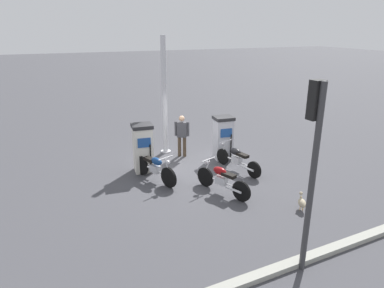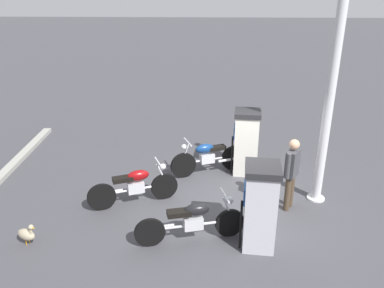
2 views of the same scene
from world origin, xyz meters
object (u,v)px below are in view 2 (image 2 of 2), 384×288
object	(u,v)px
motorcycle_extra	(135,185)
canopy_support_pole	(328,108)
motorcycle_near_pump	(208,157)
wandering_duck	(27,234)
fuel_pump_far	(260,206)
fuel_pump_near	(246,142)
motorcycle_far_pump	(192,220)
attendant_person	(292,170)

from	to	relation	value
motorcycle_extra	canopy_support_pole	bearing A→B (deg)	-174.27
motorcycle_near_pump	wandering_duck	size ratio (longest dim) A/B	4.05
fuel_pump_far	motorcycle_extra	bearing A→B (deg)	-27.90
fuel_pump_near	canopy_support_pole	world-z (taller)	canopy_support_pole
motorcycle_extra	motorcycle_near_pump	bearing A→B (deg)	-134.94
wandering_duck	canopy_support_pole	distance (m)	6.45
motorcycle_extra	canopy_support_pole	distance (m)	4.44
fuel_pump_far	motorcycle_extra	distance (m)	2.91
motorcycle_far_pump	attendant_person	xyz separation A→B (m)	(-2.04, -1.26, 0.48)
attendant_person	canopy_support_pole	size ratio (longest dim) A/B	0.36
fuel_pump_near	wandering_duck	xyz separation A→B (m)	(4.31, 3.27, -0.62)
fuel_pump_far	wandering_duck	xyz separation A→B (m)	(4.31, 0.20, -0.61)
motorcycle_near_pump	motorcycle_extra	size ratio (longest dim) A/B	1.01
motorcycle_far_pump	attendant_person	distance (m)	2.44
canopy_support_pole	wandering_duck	bearing A→B (deg)	18.59
fuel_pump_near	motorcycle_near_pump	distance (m)	1.05
fuel_pump_far	wandering_duck	world-z (taller)	fuel_pump_far
motorcycle_near_pump	canopy_support_pole	size ratio (longest dim) A/B	0.43
fuel_pump_near	motorcycle_extra	world-z (taller)	fuel_pump_near
fuel_pump_near	wandering_duck	distance (m)	5.44
fuel_pump_near	motorcycle_far_pump	distance (m)	3.26
motorcycle_far_pump	wandering_duck	world-z (taller)	motorcycle_far_pump
fuel_pump_near	wandering_duck	size ratio (longest dim) A/B	3.54
motorcycle_far_pump	wandering_duck	size ratio (longest dim) A/B	4.37
motorcycle_far_pump	motorcycle_extra	xyz separation A→B (m)	(1.33, -1.28, 0.01)
motorcycle_near_pump	attendant_person	distance (m)	2.44
attendant_person	motorcycle_far_pump	bearing A→B (deg)	31.73
motorcycle_far_pump	wandering_duck	distance (m)	3.10
motorcycle_extra	fuel_pump_far	bearing A→B (deg)	152.10
attendant_person	motorcycle_near_pump	bearing A→B (deg)	-42.28
wandering_duck	motorcycle_extra	bearing A→B (deg)	-138.48
fuel_pump_near	fuel_pump_far	size ratio (longest dim) A/B	1.02
canopy_support_pole	attendant_person	bearing A→B (deg)	30.79
attendant_person	canopy_support_pole	world-z (taller)	canopy_support_pole
wandering_duck	attendant_person	bearing A→B (deg)	-163.30
motorcycle_near_pump	motorcycle_extra	xyz separation A→B (m)	(1.59, 1.60, -0.00)
fuel_pump_far	motorcycle_near_pump	size ratio (longest dim) A/B	0.86
motorcycle_near_pump	attendant_person	size ratio (longest dim) A/B	1.19
motorcycle_extra	fuel_pump_near	bearing A→B (deg)	-146.09
fuel_pump_far	wandering_duck	size ratio (longest dim) A/B	3.47
fuel_pump_far	motorcycle_far_pump	xyz separation A→B (m)	(1.23, -0.08, -0.39)
wandering_duck	fuel_pump_far	bearing A→B (deg)	-177.35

